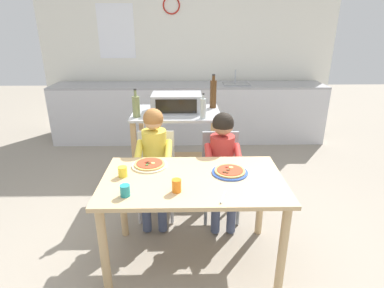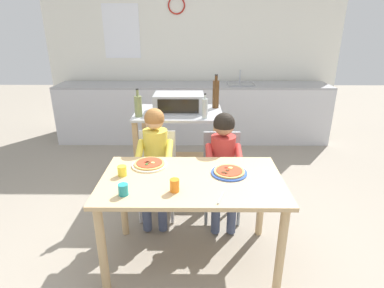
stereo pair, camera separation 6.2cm
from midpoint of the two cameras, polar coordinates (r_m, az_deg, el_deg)
name	(u,v)px [view 1 (the left image)]	position (r m, az deg, el deg)	size (l,w,h in m)	color
ground_plane	(190,184)	(3.71, -0.78, -7.26)	(12.57, 12.57, 0.00)	gray
back_wall_tiled	(188,51)	(5.22, -1.07, 16.63)	(4.64, 0.14, 2.70)	white
kitchen_counter	(189,112)	(4.98, -0.92, 5.81)	(4.18, 0.60, 1.09)	silver
kitchen_island_cart	(177,139)	(3.37, -3.32, 0.92)	(0.91, 0.64, 0.91)	#B7BABF
toaster_oven	(177,103)	(3.28, -3.37, 7.57)	(0.51, 0.33, 0.19)	#999BA0
bottle_dark_olive_oil	(136,106)	(3.12, -10.75, 6.80)	(0.07, 0.07, 0.28)	olive
bottle_squat_spirits	(203,108)	(3.02, 1.46, 6.56)	(0.06, 0.06, 0.25)	#ADB7B2
bottle_brown_beer	(213,93)	(3.41, 3.36, 9.20)	(0.07, 0.07, 0.36)	#4C2D14
dining_table	(193,191)	(2.31, -0.63, -8.61)	(1.31, 0.77, 0.72)	tan
dining_chair_left	(156,168)	(3.00, -7.15, -4.39)	(0.36, 0.36, 0.81)	silver
dining_chair_right	(221,169)	(2.97, 4.64, -4.56)	(0.36, 0.36, 0.81)	gray
child_in_yellow_shirt	(154,155)	(2.82, -7.56, -1.93)	(0.32, 0.42, 1.06)	#424C6B
child_in_red_shirt	(223,156)	(2.79, 4.99, -2.19)	(0.32, 0.42, 1.03)	#424C6B
pizza_plate_cream	(150,165)	(2.47, -8.47, -3.74)	(0.28, 0.28, 0.03)	beige
pizza_plate_blue_rimmed	(230,172)	(2.34, 6.17, -5.05)	(0.27, 0.27, 0.03)	#3356B7
drinking_cup_orange	(177,186)	(2.08, -3.70, -7.60)	(0.06, 0.06, 0.09)	orange
drinking_cup_yellow	(123,172)	(2.34, -13.31, -4.94)	(0.07, 0.07, 0.08)	yellow
drinking_cup_teal	(125,191)	(2.08, -12.98, -8.29)	(0.07, 0.07, 0.08)	teal
serving_spoon	(223,197)	(2.03, 4.77, -9.70)	(0.01, 0.01, 0.14)	#B7BABF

